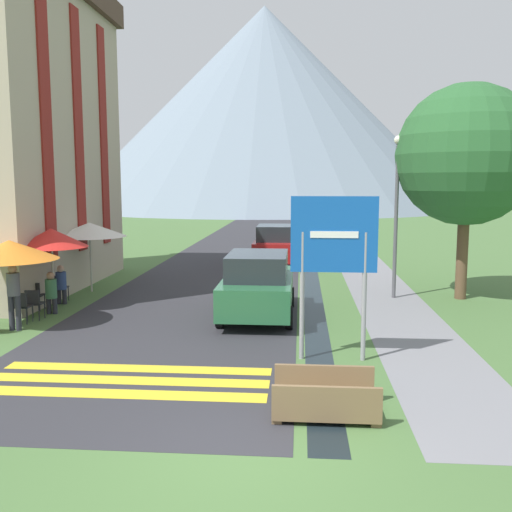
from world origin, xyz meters
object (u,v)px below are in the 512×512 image
parked_car_far (275,245)px  cafe_chair_near_right (34,302)px  hotel_building (8,119)px  cafe_chair_far_left (60,286)px  cafe_umbrella_middle_red (51,238)px  road_sign (334,252)px  footbridge (325,400)px  streetlamp (396,203)px  tree_by_path (467,155)px  parked_car_near (258,285)px  person_seated_near (61,283)px  cafe_chair_middle (35,294)px  cafe_umbrella_front_orange (9,250)px  cafe_umbrella_rear_white (90,230)px  cafe_chair_near_left (21,305)px  person_seated_far (51,291)px  person_standing_terrace (14,292)px

parked_car_far → cafe_chair_near_right: 12.62m
hotel_building → cafe_chair_far_left: bearing=-41.4°
cafe_umbrella_middle_red → road_sign: bearing=-27.8°
parked_car_far → cafe_chair_far_left: parked_car_far is taller
footbridge → streetlamp: bearing=74.7°
cafe_chair_near_right → tree_by_path: (12.46, 3.90, 4.09)m
tree_by_path → parked_car_near: bearing=-154.5°
person_seated_near → tree_by_path: size_ratio=0.18×
cafe_chair_middle → cafe_umbrella_front_orange: 2.45m
road_sign → cafe_umbrella_rear_white: bearing=138.4°
parked_car_near → cafe_umbrella_front_orange: (-6.28, -1.65, 1.12)m
hotel_building → cafe_chair_near_left: bearing=-61.5°
parked_car_near → tree_by_path: tree_by_path is taller
footbridge → person_seated_far: size_ratio=1.40×
cafe_umbrella_rear_white → tree_by_path: 12.63m
cafe_chair_far_left → cafe_chair_near_left: (0.16, -2.79, 0.00)m
parked_car_far → cafe_chair_middle: 11.93m
person_seated_far → streetlamp: (10.17, 3.10, 2.42)m
cafe_umbrella_middle_red → person_standing_terrace: size_ratio=1.42×
road_sign → cafe_chair_middle: size_ratio=4.09×
parked_car_far → person_seated_near: (-6.21, -8.96, -0.24)m
road_sign → parked_car_far: (-1.87, 13.93, -1.42)m
road_sign → tree_by_path: 8.45m
hotel_building → parked_car_near: 10.98m
footbridge → cafe_chair_near_left: cafe_chair_near_left is taller
parked_car_near → cafe_umbrella_front_orange: size_ratio=1.75×
road_sign → parked_car_near: size_ratio=0.81×
hotel_building → cafe_umbrella_front_orange: bearing=-63.6°
road_sign → streetlamp: size_ratio=0.67×
cafe_chair_near_left → parked_car_near: bearing=25.7°
footbridge → parked_car_near: size_ratio=0.40×
cafe_umbrella_rear_white → parked_car_near: bearing=-28.4°
cafe_chair_near_right → streetlamp: size_ratio=0.16×
cafe_umbrella_front_orange → parked_car_near: bearing=14.7°
cafe_chair_far_left → cafe_chair_middle: same height
hotel_building → road_sign: hotel_building is taller
cafe_chair_middle → streetlamp: streetlamp is taller
cafe_chair_middle → tree_by_path: bearing=-13.4°
tree_by_path → footbridge: bearing=-116.2°
cafe_chair_middle → streetlamp: size_ratio=0.16×
parked_car_near → cafe_umbrella_rear_white: bearing=151.6°
cafe_chair_far_left → person_standing_terrace: size_ratio=0.50×
parked_car_near → cafe_umbrella_middle_red: 6.25m
road_sign → cafe_umbrella_middle_red: 9.03m
road_sign → footbridge: bearing=-95.3°
parked_car_near → person_standing_terrace: bearing=-162.2°
cafe_chair_near_right → cafe_umbrella_rear_white: bearing=63.4°
cafe_chair_near_right → tree_by_path: size_ratio=0.12×
parked_car_far → cafe_chair_near_left: bearing=-118.6°
person_standing_terrace → person_seated_near: size_ratio=1.40×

